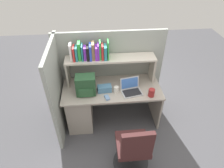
{
  "coord_description": "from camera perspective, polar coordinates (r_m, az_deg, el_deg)",
  "views": [
    {
      "loc": [
        -0.22,
        -2.47,
        2.73
      ],
      "look_at": [
        0.0,
        -0.05,
        0.85
      ],
      "focal_mm": 31.23,
      "sensor_mm": 36.0,
      "label": 1
    }
  ],
  "objects": [
    {
      "name": "ground_plane",
      "position": [
        3.69,
        -0.07,
        -10.01
      ],
      "size": [
        8.0,
        8.0,
        0.0
      ],
      "primitive_type": "plane",
      "color": "#4C4C51"
    },
    {
      "name": "paper_cup",
      "position": [
        3.08,
        1.25,
        -1.6
      ],
      "size": [
        0.08,
        0.08,
        0.1
      ],
      "primitive_type": "cylinder",
      "color": "white",
      "rests_on": "desk"
    },
    {
      "name": "tissue_box",
      "position": [
        3.1,
        -2.21,
        -1.32
      ],
      "size": [
        0.23,
        0.14,
        0.1
      ],
      "primitive_type": "cube",
      "rotation": [
        0.0,
        0.0,
        0.09
      ],
      "color": "teal",
      "rests_on": "desk"
    },
    {
      "name": "cubicle_partition_rear",
      "position": [
        3.46,
        -0.64,
        3.36
      ],
      "size": [
        1.84,
        0.05,
        1.55
      ],
      "primitive_type": "cube",
      "color": "#939991",
      "rests_on": "ground_plane"
    },
    {
      "name": "reference_books_on_shelf",
      "position": [
        3.03,
        -6.5,
        9.35
      ],
      "size": [
        0.59,
        0.19,
        0.29
      ],
      "color": "white",
      "rests_on": "overhead_hutch"
    },
    {
      "name": "overhead_hutch",
      "position": [
        3.14,
        -0.41,
        6.13
      ],
      "size": [
        1.44,
        0.28,
        0.45
      ],
      "color": "#B3A99C",
      "rests_on": "desk"
    },
    {
      "name": "desk",
      "position": [
        3.4,
        -6.66,
        -5.79
      ],
      "size": [
        1.6,
        0.7,
        0.73
      ],
      "color": "#AAA093",
      "rests_on": "ground_plane"
    },
    {
      "name": "snack_canister",
      "position": [
        3.06,
        11.48,
        -2.51
      ],
      "size": [
        0.1,
        0.1,
        0.13
      ],
      "primitive_type": "cylinder",
      "color": "maroon",
      "rests_on": "desk"
    },
    {
      "name": "backpack",
      "position": [
        3.01,
        -7.71,
        -0.41
      ],
      "size": [
        0.3,
        0.22,
        0.32
      ],
      "color": "#264C2D",
      "rests_on": "desk"
    },
    {
      "name": "computer_mouse",
      "position": [
        2.98,
        -1.45,
        -3.98
      ],
      "size": [
        0.09,
        0.12,
        0.03
      ],
      "primitive_type": "cube",
      "rotation": [
        0.0,
        0.0,
        0.27
      ],
      "color": "#7299C6",
      "rests_on": "desk"
    },
    {
      "name": "cubicle_partition_left",
      "position": [
        3.18,
        -15.47,
        -1.91
      ],
      "size": [
        0.05,
        1.06,
        1.55
      ],
      "primitive_type": "cube",
      "color": "#939991",
      "rests_on": "ground_plane"
    },
    {
      "name": "laptop",
      "position": [
        3.1,
        5.57,
        -1.47
      ],
      "size": [
        0.35,
        0.31,
        0.22
      ],
      "color": "#B7BABF",
      "rests_on": "desk"
    },
    {
      "name": "office_chair",
      "position": [
        2.81,
        6.18,
        -18.78
      ],
      "size": [
        0.52,
        0.52,
        0.93
      ],
      "rotation": [
        0.0,
        0.0,
        3.17
      ],
      "color": "black",
      "rests_on": "ground_plane"
    }
  ]
}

